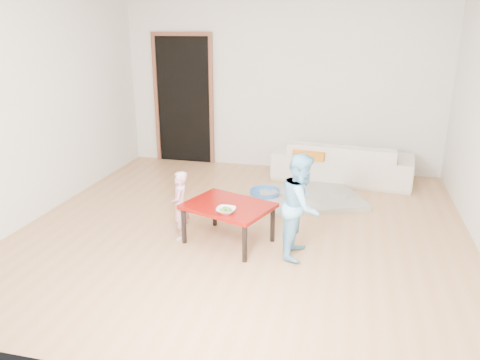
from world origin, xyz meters
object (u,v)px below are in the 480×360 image
at_px(sofa, 343,161).
at_px(child_pink, 180,205).
at_px(basin, 265,195).
at_px(child_blue, 301,206).
at_px(red_table, 228,223).
at_px(bowl, 226,210).

xyz_separation_m(sofa, child_pink, (-1.64, -2.46, 0.09)).
bearing_deg(sofa, basin, 53.95).
distance_m(sofa, child_blue, 2.57).
xyz_separation_m(red_table, basin, (0.14, 1.37, -0.15)).
bearing_deg(red_table, child_blue, -6.94).
height_order(red_table, child_pink, child_pink).
distance_m(red_table, child_blue, 0.84).
xyz_separation_m(child_pink, basin, (0.67, 1.38, -0.32)).
distance_m(red_table, basin, 1.38).
height_order(bowl, basin, bowl).
bearing_deg(sofa, child_pink, 62.33).
relative_size(red_table, basin, 2.18).
bearing_deg(basin, child_blue, -66.38).
distance_m(red_table, bowl, 0.33).
xyz_separation_m(child_blue, basin, (-0.64, 1.46, -0.47)).
relative_size(bowl, child_pink, 0.26).
bearing_deg(basin, red_table, -95.70).
xyz_separation_m(red_table, child_blue, (0.77, -0.09, 0.31)).
bearing_deg(sofa, child_blue, 88.62).
xyz_separation_m(red_table, child_pink, (-0.53, -0.02, 0.16)).
height_order(sofa, child_pink, child_pink).
distance_m(bowl, child_pink, 0.61).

